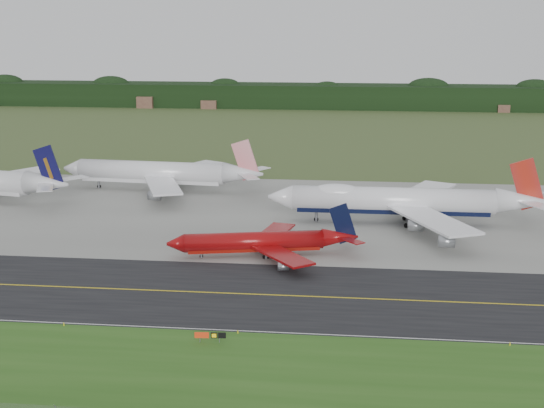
{
  "coord_description": "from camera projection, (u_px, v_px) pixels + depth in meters",
  "views": [
    {
      "loc": [
        15.12,
        -123.12,
        45.06
      ],
      "look_at": [
        -0.81,
        22.0,
        9.36
      ],
      "focal_mm": 50.0,
      "sensor_mm": 36.0,
      "label": 1
    }
  ],
  "objects": [
    {
      "name": "jet_ba_747",
      "position": [
        403.0,
        201.0,
        169.97
      ],
      "size": [
        62.56,
        52.02,
        15.78
      ],
      "color": "white",
      "rests_on": "ground"
    },
    {
      "name": "edge_marker_right",
      "position": [
        510.0,
        344.0,
        107.32
      ],
      "size": [
        0.16,
        0.16,
        0.5
      ],
      "primitive_type": "cylinder",
      "color": "yellow",
      "rests_on": "ground"
    },
    {
      "name": "ground",
      "position": [
        263.0,
        286.0,
        131.18
      ],
      "size": [
        600.0,
        600.0,
        0.0
      ],
      "primitive_type": "plane",
      "color": "#3B4C23",
      "rests_on": "ground"
    },
    {
      "name": "apron",
      "position": [
        289.0,
        213.0,
        180.43
      ],
      "size": [
        400.0,
        78.0,
        0.01
      ],
      "primitive_type": "cube",
      "color": "slate",
      "rests_on": "ground"
    },
    {
      "name": "taxiway_edge_line",
      "position": [
        247.0,
        331.0,
        112.35
      ],
      "size": [
        400.0,
        0.25,
        0.0
      ],
      "primitive_type": "cube",
      "color": "silver",
      "rests_on": "taxiway"
    },
    {
      "name": "taxiway",
      "position": [
        260.0,
        294.0,
        127.32
      ],
      "size": [
        400.0,
        32.0,
        0.02
      ],
      "primitive_type": "cube",
      "color": "black",
      "rests_on": "ground"
    },
    {
      "name": "taxiway_sign",
      "position": [
        210.0,
        335.0,
        108.26
      ],
      "size": [
        4.51,
        0.5,
        1.5
      ],
      "color": "slate",
      "rests_on": "ground"
    },
    {
      "name": "grass_verge",
      "position": [
        230.0,
        379.0,
        97.39
      ],
      "size": [
        400.0,
        30.0,
        0.01
      ],
      "primitive_type": "cube",
      "color": "#275117",
      "rests_on": "ground"
    },
    {
      "name": "edge_marker_center",
      "position": [
        238.0,
        332.0,
        111.46
      ],
      "size": [
        0.16,
        0.16,
        0.5
      ],
      "primitive_type": "cylinder",
      "color": "yellow",
      "rests_on": "ground"
    },
    {
      "name": "horizon_treeline",
      "position": [
        326.0,
        97.0,
        394.23
      ],
      "size": [
        700.0,
        25.0,
        12.0
      ],
      "color": "black",
      "rests_on": "ground"
    },
    {
      "name": "taxiway_centreline",
      "position": [
        260.0,
        294.0,
        127.31
      ],
      "size": [
        400.0,
        0.4,
        0.0
      ],
      "primitive_type": "cube",
      "color": "gold",
      "rests_on": "taxiway"
    },
    {
      "name": "jet_star_tail",
      "position": [
        162.0,
        173.0,
        203.07
      ],
      "size": [
        56.07,
        46.8,
        14.78
      ],
      "color": "silver",
      "rests_on": "ground"
    },
    {
      "name": "edge_marker_left",
      "position": [
        64.0,
        324.0,
        114.28
      ],
      "size": [
        0.16,
        0.16,
        0.5
      ],
      "primitive_type": "cylinder",
      "color": "yellow",
      "rests_on": "ground"
    },
    {
      "name": "jet_red_737",
      "position": [
        265.0,
        242.0,
        147.7
      ],
      "size": [
        37.45,
        30.04,
        10.18
      ],
      "color": "maroon",
      "rests_on": "ground"
    }
  ]
}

